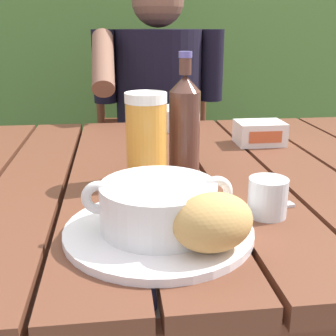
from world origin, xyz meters
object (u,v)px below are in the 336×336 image
Objects in this scene: person_eating at (159,115)px; beer_bottle at (185,124)px; soup_bowl at (158,205)px; table_knife at (240,211)px; diner_bowl at (171,118)px; chair_near_diner at (155,162)px; butter_tub at (260,133)px; beer_glass at (146,138)px; serving_plate at (159,231)px; bread_roll at (213,222)px; water_glass_small at (268,197)px.

person_eating is 5.03× the size of beer_bottle.
table_knife is (0.14, 0.06, -0.04)m from soup_bowl.
chair_near_diner is at bearing 90.00° from diner_bowl.
butter_tub is at bearing 41.88° from beer_bottle.
soup_bowl is at bearing -90.18° from beer_glass.
serving_plate is (-0.11, -1.23, 0.28)m from chair_near_diner.
chair_near_diner is 0.32m from person_eating.
butter_tub is at bearing 56.91° from serving_plate.
serving_plate reaches higher than table_knife.
table_knife is at bearing -88.44° from chair_near_diner.
serving_plate is at bearing -95.92° from person_eating.
person_eating is 10.29× the size of butter_tub.
bread_roll reaches higher than diner_bowl.
person_eating reaches higher than soup_bowl.
bread_roll reaches higher than butter_tub.
butter_tub is (0.23, 0.21, -0.08)m from beer_bottle.
person_eating reaches higher than diner_bowl.
beer_bottle is (0.08, 0.27, 0.10)m from serving_plate.
chair_near_diner is 5.95× the size of table_knife.
person_eating is at bearing 84.08° from serving_plate.
beer_bottle is (0.02, 0.35, 0.05)m from bread_roll.
table_knife is 1.25× the size of diner_bowl.
butter_tub is at bearing -45.53° from diner_bowl.
beer_bottle is at bearing 73.37° from serving_plate.
beer_glass reaches higher than diner_bowl.
bread_roll is 0.32m from beer_glass.
chair_near_diner is 15.64× the size of water_glass_small.
chair_near_diner is at bearing 105.40° from butter_tub.
beer_bottle is at bearing 26.47° from beer_glass.
chair_near_diner reaches higher than butter_tub.
water_glass_small reaches higher than butter_tub.
chair_near_diner is 1.03m from beer_bottle.
bread_roll reaches higher than soup_bowl.
chair_near_diner is at bearing 84.90° from serving_plate.
beer_glass is 1.45× the size of butter_tub.
water_glass_small is 0.05m from table_knife.
water_glass_small is (0.12, 0.12, -0.02)m from bread_roll.
table_knife is (0.03, -1.17, 0.28)m from chair_near_diner.
person_eating is 5.67× the size of soup_bowl.
soup_bowl is at bearing -93.58° from serving_plate.
soup_bowl is at bearing -123.09° from butter_tub.
beer_glass is at bearing 134.07° from water_glass_small.
diner_bowl is (0.00, -0.53, 0.31)m from chair_near_diner.
beer_glass is at bearing 128.92° from table_knife.
water_glass_small is 0.65m from diner_bowl.
beer_bottle is at bearing 87.10° from bread_roll.
beer_bottle reaches higher than chair_near_diner.
diner_bowl is at bearing 86.62° from bread_roll.
soup_bowl is 1.32× the size of table_knife.
beer_bottle reaches higher than bread_roll.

